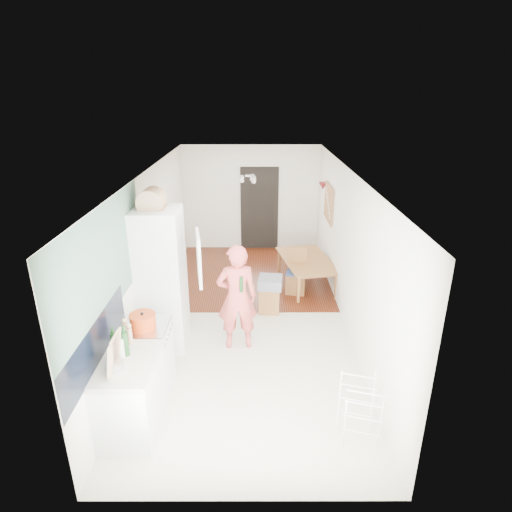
{
  "coord_description": "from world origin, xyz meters",
  "views": [
    {
      "loc": [
        0.11,
        -6.45,
        3.69
      ],
      "look_at": [
        0.11,
        0.2,
        1.07
      ],
      "focal_mm": 30.0,
      "sensor_mm": 36.0,
      "label": 1
    }
  ],
  "objects_px": {
    "person": "(237,288)",
    "dining_table": "(307,274)",
    "dining_chair": "(296,272)",
    "drying_rack": "(359,412)",
    "stool": "(269,299)"
  },
  "relations": [
    {
      "from": "dining_table",
      "to": "dining_chair",
      "type": "relative_size",
      "value": 1.58
    },
    {
      "from": "stool",
      "to": "drying_rack",
      "type": "xyz_separation_m",
      "value": [
        0.9,
        -3.0,
        0.16
      ]
    },
    {
      "from": "person",
      "to": "dining_table",
      "type": "distance_m",
      "value": 2.64
    },
    {
      "from": "dining_chair",
      "to": "drying_rack",
      "type": "xyz_separation_m",
      "value": [
        0.36,
        -3.74,
        -0.04
      ]
    },
    {
      "from": "stool",
      "to": "dining_table",
      "type": "bearing_deg",
      "value": 53.44
    },
    {
      "from": "dining_table",
      "to": "dining_chair",
      "type": "xyz_separation_m",
      "value": [
        -0.26,
        -0.34,
        0.19
      ]
    },
    {
      "from": "person",
      "to": "drying_rack",
      "type": "bearing_deg",
      "value": 119.23
    },
    {
      "from": "dining_table",
      "to": "dining_chair",
      "type": "bearing_deg",
      "value": 131.29
    },
    {
      "from": "drying_rack",
      "to": "dining_table",
      "type": "bearing_deg",
      "value": 107.2
    },
    {
      "from": "stool",
      "to": "drying_rack",
      "type": "relative_size",
      "value": 0.6
    },
    {
      "from": "dining_table",
      "to": "person",
      "type": "bearing_deg",
      "value": 138.02
    },
    {
      "from": "person",
      "to": "stool",
      "type": "height_order",
      "value": "person"
    },
    {
      "from": "person",
      "to": "dining_table",
      "type": "relative_size",
      "value": 1.44
    },
    {
      "from": "person",
      "to": "stool",
      "type": "distance_m",
      "value": 1.42
    },
    {
      "from": "person",
      "to": "dining_table",
      "type": "bearing_deg",
      "value": -128.26
    }
  ]
}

